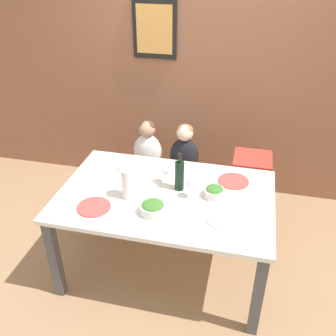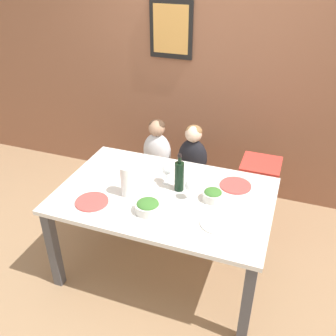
{
  "view_description": "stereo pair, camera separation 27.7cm",
  "coord_description": "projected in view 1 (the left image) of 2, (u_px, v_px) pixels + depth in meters",
  "views": [
    {
      "loc": [
        0.55,
        -2.23,
        2.37
      ],
      "look_at": [
        0.0,
        0.08,
        0.94
      ],
      "focal_mm": 40.0,
      "sensor_mm": 36.0,
      "label": 1
    },
    {
      "loc": [
        0.81,
        -2.15,
        2.37
      ],
      "look_at": [
        0.0,
        0.08,
        0.94
      ],
      "focal_mm": 40.0,
      "sensor_mm": 36.0,
      "label": 2
    }
  ],
  "objects": [
    {
      "name": "dinner_plate_back_left",
      "position": [
        131.0,
        165.0,
        3.15
      ],
      "size": [
        0.24,
        0.24,
        0.01
      ],
      "color": "silver",
      "rests_on": "dining_table"
    },
    {
      "name": "chair_far_center",
      "position": [
        184.0,
        180.0,
        3.62
      ],
      "size": [
        0.4,
        0.4,
        0.48
      ],
      "color": "silver",
      "rests_on": "ground_plane"
    },
    {
      "name": "wine_glass_near",
      "position": [
        192.0,
        184.0,
        2.71
      ],
      "size": [
        0.07,
        0.07,
        0.16
      ],
      "color": "white",
      "rests_on": "dining_table"
    },
    {
      "name": "chair_far_left",
      "position": [
        149.0,
        175.0,
        3.69
      ],
      "size": [
        0.4,
        0.4,
        0.48
      ],
      "color": "silver",
      "rests_on": "ground_plane"
    },
    {
      "name": "dinner_plate_back_right",
      "position": [
        233.0,
        181.0,
        2.94
      ],
      "size": [
        0.24,
        0.24,
        0.01
      ],
      "color": "#D14C47",
      "rests_on": "dining_table"
    },
    {
      "name": "salad_bowl_small",
      "position": [
        214.0,
        192.0,
        2.75
      ],
      "size": [
        0.15,
        0.15,
        0.09
      ],
      "color": "silver",
      "rests_on": "dining_table"
    },
    {
      "name": "person_child_left",
      "position": [
        148.0,
        146.0,
        3.53
      ],
      "size": [
        0.27,
        0.18,
        0.5
      ],
      "color": "silver",
      "rests_on": "chair_far_left"
    },
    {
      "name": "wine_bottle",
      "position": [
        179.0,
        175.0,
        2.79
      ],
      "size": [
        0.07,
        0.07,
        0.31
      ],
      "color": "black",
      "rests_on": "dining_table"
    },
    {
      "name": "salad_bowl_large",
      "position": [
        153.0,
        208.0,
        2.58
      ],
      "size": [
        0.18,
        0.18,
        0.09
      ],
      "color": "silver",
      "rests_on": "dining_table"
    },
    {
      "name": "wall_back",
      "position": [
        199.0,
        64.0,
        3.65
      ],
      "size": [
        10.0,
        0.09,
        2.7
      ],
      "color": "#8E5B42",
      "rests_on": "ground_plane"
    },
    {
      "name": "person_child_center",
      "position": [
        184.0,
        150.0,
        3.46
      ],
      "size": [
        0.27,
        0.18,
        0.5
      ],
      "color": "black",
      "rests_on": "chair_far_center"
    },
    {
      "name": "wine_glass_far",
      "position": [
        166.0,
        170.0,
        2.87
      ],
      "size": [
        0.07,
        0.07,
        0.16
      ],
      "color": "white",
      "rests_on": "dining_table"
    },
    {
      "name": "dinner_plate_front_left",
      "position": [
        94.0,
        207.0,
        2.65
      ],
      "size": [
        0.24,
        0.24,
        0.01
      ],
      "color": "#D14C47",
      "rests_on": "dining_table"
    },
    {
      "name": "paper_towel_roll",
      "position": [
        129.0,
        183.0,
        2.71
      ],
      "size": [
        0.1,
        0.1,
        0.24
      ],
      "color": "white",
      "rests_on": "dining_table"
    },
    {
      "name": "dinner_plate_front_right",
      "position": [
        224.0,
        219.0,
        2.53
      ],
      "size": [
        0.24,
        0.24,
        0.01
      ],
      "color": "silver",
      "rests_on": "dining_table"
    },
    {
      "name": "dining_table",
      "position": [
        166.0,
        204.0,
        2.85
      ],
      "size": [
        1.6,
        1.03,
        0.76
      ],
      "color": "white",
      "rests_on": "ground_plane"
    },
    {
      "name": "ground_plane",
      "position": [
        166.0,
        266.0,
        3.19
      ],
      "size": [
        14.0,
        14.0,
        0.0
      ],
      "primitive_type": "plane",
      "color": "#9E7A56"
    },
    {
      "name": "chair_right_highchair",
      "position": [
        251.0,
        173.0,
        3.41
      ],
      "size": [
        0.34,
        0.34,
        0.73
      ],
      "color": "silver",
      "rests_on": "ground_plane"
    }
  ]
}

